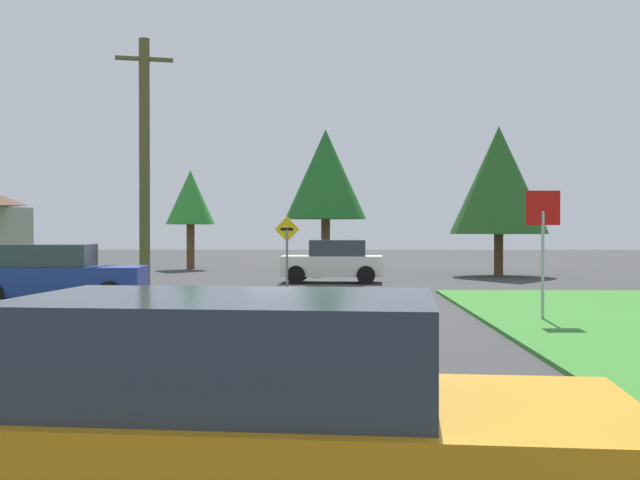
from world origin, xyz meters
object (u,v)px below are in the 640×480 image
at_px(stop_sign, 543,230).
at_px(direction_sign, 287,243).
at_px(utility_pole_mid, 144,163).
at_px(parked_car_near_building, 56,275).
at_px(car_behind_on_main_road, 252,434).
at_px(pine_tree_center, 499,180).
at_px(car_approaching_junction, 333,262).
at_px(oak_tree_left, 326,175).
at_px(oak_tree_right, 190,198).

xyz_separation_m(stop_sign, direction_sign, (-6.26, 10.74, -0.47)).
bearing_deg(utility_pole_mid, parked_car_near_building, -110.27).
distance_m(car_behind_on_main_road, pine_tree_center, 31.14).
bearing_deg(parked_car_near_building, car_behind_on_main_road, -70.26).
distance_m(car_approaching_junction, oak_tree_left, 9.69).
distance_m(car_approaching_junction, oak_tree_right, 12.89).
bearing_deg(oak_tree_left, direction_sign, -96.23).
bearing_deg(oak_tree_right, oak_tree_left, -11.12).
height_order(car_behind_on_main_road, pine_tree_center, pine_tree_center).
bearing_deg(utility_pole_mid, oak_tree_right, 95.20).
xyz_separation_m(utility_pole_mid, oak_tree_right, (-1.39, 15.25, -0.52)).
xyz_separation_m(stop_sign, car_approaching_junction, (-4.62, 12.81, -1.21)).
bearing_deg(pine_tree_center, stop_sign, -98.30).
bearing_deg(parked_car_near_building, stop_sign, -21.21).
xyz_separation_m(car_behind_on_main_road, oak_tree_right, (-7.03, 35.68, 2.81)).
distance_m(car_behind_on_main_road, utility_pole_mid, 21.46).
relative_size(utility_pole_mid, pine_tree_center, 1.24).
bearing_deg(car_approaching_junction, direction_sign, 54.04).
bearing_deg(utility_pole_mid, car_behind_on_main_road, -74.55).
bearing_deg(pine_tree_center, car_approaching_junction, -147.43).
bearing_deg(oak_tree_right, car_behind_on_main_road, -78.85).
relative_size(stop_sign, car_approaching_junction, 0.74).
height_order(oak_tree_left, oak_tree_right, oak_tree_left).
xyz_separation_m(parked_car_near_building, pine_tree_center, (14.58, 13.54, 3.36)).
bearing_deg(car_behind_on_main_road, stop_sign, 73.70).
height_order(utility_pole_mid, oak_tree_right, utility_pole_mid).
xyz_separation_m(stop_sign, oak_tree_right, (-11.98, 23.01, 1.60)).
distance_m(parked_car_near_building, oak_tree_right, 19.37).
distance_m(stop_sign, direction_sign, 12.44).
height_order(parked_car_near_building, oak_tree_right, oak_tree_right).
height_order(car_behind_on_main_road, direction_sign, direction_sign).
height_order(parked_car_near_building, oak_tree_left, oak_tree_left).
distance_m(direction_sign, pine_tree_center, 11.33).
relative_size(utility_pole_mid, oak_tree_left, 1.16).
distance_m(car_approaching_junction, direction_sign, 2.74).
height_order(parked_car_near_building, utility_pole_mid, utility_pole_mid).
bearing_deg(parked_car_near_building, car_approaching_junction, 46.86).
bearing_deg(oak_tree_right, stop_sign, -62.49).
bearing_deg(car_approaching_junction, parked_car_near_building, 52.69).
height_order(car_behind_on_main_road, car_approaching_junction, same).
relative_size(stop_sign, utility_pole_mid, 0.35).
bearing_deg(direction_sign, car_approaching_junction, 51.73).
distance_m(stop_sign, car_behind_on_main_road, 13.65).
xyz_separation_m(direction_sign, pine_tree_center, (8.79, 6.64, 2.62)).
bearing_deg(parked_car_near_building, utility_pole_mid, 66.22).
bearing_deg(pine_tree_center, parked_car_near_building, -137.13).
xyz_separation_m(parked_car_near_building, oak_tree_left, (6.98, 17.81, 3.91)).
bearing_deg(direction_sign, oak_tree_right, 115.00).
xyz_separation_m(car_approaching_junction, oak_tree_left, (-0.44, 8.85, 3.91)).
distance_m(parked_car_near_building, car_behind_on_main_road, 17.97).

